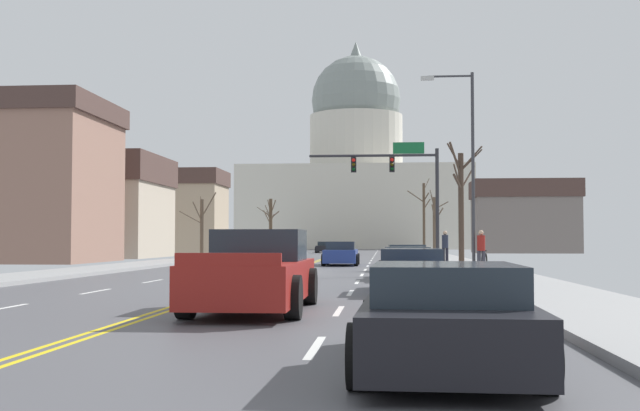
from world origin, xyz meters
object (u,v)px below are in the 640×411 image
(sedan_oncoming_01, at_px, (264,250))
(sedan_oncoming_00, at_px, (248,252))
(street_lamp_right, at_px, (466,153))
(sedan_oncoming_02, at_px, (284,249))
(pedestrian_01, at_px, (445,245))
(pickup_truck_near_04, at_px, (255,274))
(signal_gantry, at_px, (401,176))
(sedan_oncoming_03, at_px, (326,247))
(sedan_near_02, at_px, (407,264))
(sedan_near_01, at_px, (407,259))
(pedestrian_00, at_px, (481,248))
(sedan_near_03, at_px, (411,271))
(sedan_near_05, at_px, (444,318))
(bicycle_parked, at_px, (484,261))
(sedan_near_00, at_px, (341,254))

(sedan_oncoming_01, bearing_deg, sedan_oncoming_00, -87.54)
(street_lamp_right, distance_m, sedan_oncoming_02, 41.77)
(pedestrian_01, bearing_deg, pickup_truck_near_04, -102.53)
(signal_gantry, xyz_separation_m, sedan_oncoming_03, (-7.29, 34.64, -4.70))
(pickup_truck_near_04, distance_m, sedan_oncoming_01, 47.33)
(sedan_near_02, xyz_separation_m, pedestrian_01, (2.42, 13.76, 0.57))
(sedan_near_01, relative_size, sedan_near_02, 0.93)
(pickup_truck_near_04, height_order, pedestrian_00, pedestrian_00)
(sedan_near_03, distance_m, pickup_truck_near_04, 6.50)
(sedan_near_05, distance_m, bicycle_parked, 26.07)
(sedan_near_03, bearing_deg, sedan_oncoming_00, 107.88)
(pickup_truck_near_04, bearing_deg, sedan_near_03, 59.24)
(pickup_truck_near_04, distance_m, pedestrian_01, 26.84)
(sedan_near_05, xyz_separation_m, pedestrian_00, (3.41, 24.47, 0.51))
(sedan_near_05, relative_size, sedan_oncoming_03, 1.00)
(sedan_near_03, xyz_separation_m, sedan_near_05, (-0.05, -12.37, 0.00))
(sedan_oncoming_01, bearing_deg, signal_gantry, -54.46)
(signal_gantry, relative_size, sedan_near_02, 1.70)
(sedan_oncoming_03, xyz_separation_m, pedestrian_01, (9.49, -40.07, 0.55))
(sedan_oncoming_00, height_order, bicycle_parked, sedan_oncoming_00)
(sedan_oncoming_02, distance_m, bicycle_parked, 40.71)
(sedan_near_00, height_order, bicycle_parked, sedan_near_00)
(sedan_near_03, bearing_deg, sedan_near_01, 88.91)
(sedan_near_01, relative_size, sedan_oncoming_02, 1.01)
(sedan_near_05, distance_m, sedan_oncoming_02, 64.88)
(sedan_near_03, height_order, sedan_oncoming_00, sedan_near_03)
(sedan_near_01, distance_m, pedestrian_01, 6.83)
(signal_gantry, bearing_deg, sedan_near_03, -90.68)
(sedan_oncoming_03, bearing_deg, sedan_near_02, -82.53)
(sedan_near_03, distance_m, sedan_oncoming_03, 61.08)
(sedan_near_05, xyz_separation_m, sedan_oncoming_03, (-6.93, 73.05, -0.00))
(sedan_near_01, distance_m, sedan_near_02, 7.34)
(sedan_near_03, relative_size, sedan_oncoming_01, 1.01)
(sedan_near_02, bearing_deg, sedan_near_01, 88.51)
(pedestrian_01, bearing_deg, signal_gantry, 111.97)
(sedan_near_05, bearing_deg, pedestrian_01, 85.58)
(sedan_near_03, bearing_deg, pickup_truck_near_04, -120.76)
(street_lamp_right, height_order, pedestrian_00, street_lamp_right)
(sedan_oncoming_00, xyz_separation_m, pedestrian_01, (12.59, -10.68, 0.55))
(sedan_oncoming_00, relative_size, sedan_oncoming_03, 0.98)
(pedestrian_00, bearing_deg, pickup_truck_near_04, -110.69)
(sedan_near_02, height_order, sedan_oncoming_03, sedan_oncoming_03)
(sedan_oncoming_03, bearing_deg, bicycle_parked, -77.31)
(sedan_near_02, distance_m, sedan_oncoming_02, 46.03)
(sedan_near_03, bearing_deg, pedestrian_00, 74.50)
(pedestrian_00, distance_m, bicycle_parked, 1.49)
(sedan_near_01, relative_size, pedestrian_00, 2.58)
(sedan_oncoming_01, bearing_deg, sedan_near_02, -72.86)
(signal_gantry, relative_size, sedan_oncoming_01, 1.74)
(sedan_oncoming_00, bearing_deg, pedestrian_01, -40.29)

